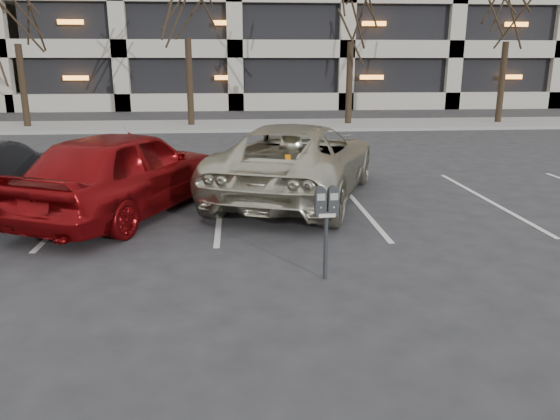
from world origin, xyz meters
TOP-DOWN VIEW (x-y plane):
  - ground at (0.00, 0.00)m, footprint 140.00×140.00m
  - sidewalk at (0.00, 16.00)m, footprint 80.00×4.00m
  - stall_lines at (-1.40, 2.30)m, footprint 16.90×5.20m
  - parking_meter at (0.10, -1.65)m, footprint 0.32×0.14m
  - suv_silver at (0.22, 2.94)m, footprint 4.43×6.25m
  - car_red at (-3.15, 1.83)m, footprint 3.79×5.24m

SIDE VIEW (x-z plane):
  - ground at x=0.00m, z-range 0.00..0.00m
  - stall_lines at x=-1.40m, z-range 0.00..0.01m
  - sidewalk at x=0.00m, z-range 0.00..0.12m
  - suv_silver at x=0.22m, z-range 0.00..1.59m
  - car_red at x=-3.15m, z-range 0.00..1.66m
  - parking_meter at x=0.10m, z-range 0.33..1.58m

